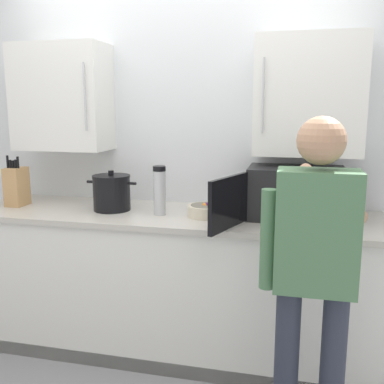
{
  "coord_description": "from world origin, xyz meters",
  "views": [
    {
      "loc": [
        0.75,
        -1.93,
        1.57
      ],
      "look_at": [
        0.15,
        0.61,
        1.07
      ],
      "focal_mm": 41.08,
      "sensor_mm": 36.0,
      "label": 1
    }
  ],
  "objects_px": {
    "person_figure": "(314,262)",
    "microwave_oven": "(290,193)",
    "fruit_bowl": "(206,210)",
    "knife_block": "(17,186)",
    "thermos_flask": "(160,190)",
    "stock_pot": "(112,193)"
  },
  "relations": [
    {
      "from": "person_figure",
      "to": "microwave_oven",
      "type": "bearing_deg",
      "value": 98.79
    },
    {
      "from": "person_figure",
      "to": "stock_pot",
      "type": "bearing_deg",
      "value": 149.96
    },
    {
      "from": "knife_block",
      "to": "thermos_flask",
      "type": "bearing_deg",
      "value": -1.76
    },
    {
      "from": "microwave_oven",
      "to": "knife_block",
      "type": "bearing_deg",
      "value": -178.1
    },
    {
      "from": "microwave_oven",
      "to": "knife_block",
      "type": "relative_size",
      "value": 2.14
    },
    {
      "from": "microwave_oven",
      "to": "person_figure",
      "type": "bearing_deg",
      "value": -81.21
    },
    {
      "from": "stock_pot",
      "to": "thermos_flask",
      "type": "bearing_deg",
      "value": -7.98
    },
    {
      "from": "person_figure",
      "to": "knife_block",
      "type": "bearing_deg",
      "value": 159.97
    },
    {
      "from": "microwave_oven",
      "to": "stock_pot",
      "type": "distance_m",
      "value": 1.12
    },
    {
      "from": "stock_pot",
      "to": "person_figure",
      "type": "relative_size",
      "value": 0.22
    },
    {
      "from": "thermos_flask",
      "to": "knife_block",
      "type": "bearing_deg",
      "value": 178.24
    },
    {
      "from": "thermos_flask",
      "to": "stock_pot",
      "type": "bearing_deg",
      "value": 172.02
    },
    {
      "from": "stock_pot",
      "to": "person_figure",
      "type": "height_order",
      "value": "person_figure"
    },
    {
      "from": "person_figure",
      "to": "thermos_flask",
      "type": "bearing_deg",
      "value": 143.39
    },
    {
      "from": "microwave_oven",
      "to": "fruit_bowl",
      "type": "xyz_separation_m",
      "value": [
        -0.5,
        -0.07,
        -0.11
      ]
    },
    {
      "from": "thermos_flask",
      "to": "person_figure",
      "type": "bearing_deg",
      "value": -36.61
    },
    {
      "from": "thermos_flask",
      "to": "knife_block",
      "type": "relative_size",
      "value": 0.89
    },
    {
      "from": "fruit_bowl",
      "to": "stock_pot",
      "type": "bearing_deg",
      "value": 177.27
    },
    {
      "from": "fruit_bowl",
      "to": "thermos_flask",
      "type": "xyz_separation_m",
      "value": [
        -0.29,
        -0.02,
        0.11
      ]
    },
    {
      "from": "stock_pot",
      "to": "knife_block",
      "type": "xyz_separation_m",
      "value": [
        -0.68,
        -0.02,
        0.02
      ]
    },
    {
      "from": "thermos_flask",
      "to": "person_figure",
      "type": "distance_m",
      "value": 1.13
    },
    {
      "from": "fruit_bowl",
      "to": "knife_block",
      "type": "distance_m",
      "value": 1.31
    }
  ]
}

